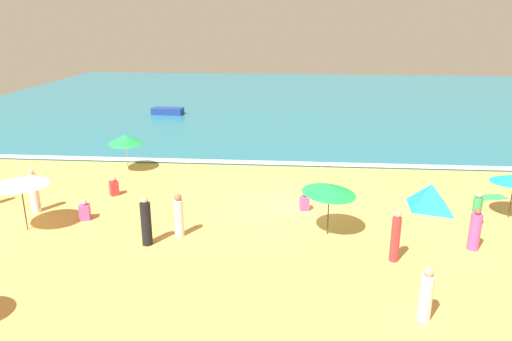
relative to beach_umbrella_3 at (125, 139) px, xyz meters
name	(u,v)px	position (x,y,z in m)	size (l,w,h in m)	color
ground_plane	(279,207)	(8.33, -4.42, -1.78)	(60.00, 60.00, 0.00)	#E0A856
ocean_water	(290,100)	(8.33, 23.58, -1.73)	(60.00, 44.00, 0.10)	teal
wave_breaker_foam	(283,163)	(8.33, 1.88, -1.67)	(57.00, 0.70, 0.01)	white
beach_umbrella_3	(125,139)	(0.00, 0.00, 0.00)	(2.37, 2.38, 2.09)	silver
beach_umbrella_4	(20,181)	(-1.40, -7.62, 0.24)	(2.27, 2.27, 2.17)	#4C3823
beach_umbrella_5	(329,190)	(10.28, -7.00, 0.04)	(2.75, 2.74, 2.06)	#4C3823
beach_tent	(431,196)	(14.86, -4.03, -1.21)	(2.35, 2.44, 1.13)	#1999D8
beachgoer_0	(475,231)	(15.41, -7.84, -1.06)	(0.46, 0.46, 1.56)	#D84CA5
beachgoer_1	(146,223)	(3.66, -8.45, -0.91)	(0.50, 0.50, 1.85)	black
beachgoer_3	(477,212)	(16.07, -6.06, -1.04)	(0.49, 0.49, 1.56)	green
beachgoer_4	(85,211)	(0.43, -6.42, -1.40)	(0.49, 0.49, 0.87)	#D84CA5
beachgoer_6	(179,216)	(4.67, -7.64, -0.96)	(0.46, 0.46, 1.71)	white
beachgoer_7	(34,192)	(-1.99, -5.81, -0.90)	(0.40, 0.40, 1.89)	white
beachgoer_8	(114,187)	(0.60, -3.57, -1.37)	(0.51, 0.51, 0.92)	red
beachgoer_9	(426,295)	(12.61, -12.32, -1.01)	(0.41, 0.41, 1.62)	white
beachgoer_10	(304,202)	(9.43, -4.63, -1.43)	(0.43, 0.43, 0.81)	#D84CA5
beachgoer_11	(395,238)	(12.42, -8.95, -0.91)	(0.43, 0.43, 1.81)	red
beach_towel_0	(491,197)	(18.07, -2.40, -1.77)	(1.50, 1.03, 0.01)	green
small_boat_0	(168,111)	(-1.80, 15.24, -1.41)	(2.63, 1.33, 0.54)	navy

